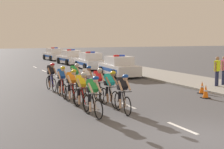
{
  "coord_description": "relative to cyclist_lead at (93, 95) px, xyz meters",
  "views": [
    {
      "loc": [
        -6.32,
        -7.52,
        2.9
      ],
      "look_at": [
        0.21,
        7.27,
        1.1
      ],
      "focal_mm": 54.3,
      "sensor_mm": 36.0,
      "label": 1
    }
  ],
  "objects": [
    {
      "name": "lane_markings_centre",
      "position": [
        2.07,
        7.39,
        -0.78
      ],
      "size": [
        0.14,
        29.6,
        0.01
      ],
      "color": "white",
      "rests_on": "ground"
    },
    {
      "name": "sidewalk_slab",
      "position": [
        9.29,
        10.16,
        -0.73
      ],
      "size": [
        3.98,
        60.0,
        0.12
      ],
      "primitive_type": "cube",
      "color": "gray",
      "rests_on": "ground"
    },
    {
      "name": "cyclist_fifth",
      "position": [
        0.02,
        2.67,
        0.0
      ],
      "size": [
        0.44,
        1.72,
        1.56
      ],
      "color": "black",
      "rests_on": "ground"
    },
    {
      "name": "police_car_furthest",
      "position": [
        6.25,
        30.34,
        -0.11
      ],
      "size": [
        2.2,
        4.5,
        1.59
      ],
      "color": "white",
      "rests_on": "ground"
    },
    {
      "name": "kerb_edge",
      "position": [
        7.38,
        10.16,
        -0.72
      ],
      "size": [
        0.16,
        60.0,
        0.13
      ],
      "primitive_type": "cube",
      "color": "#9E9E99",
      "rests_on": "ground"
    },
    {
      "name": "traffic_cone_mid",
      "position": [
        6.91,
        2.47,
        -0.48
      ],
      "size": [
        0.36,
        0.36,
        0.64
      ],
      "color": "black",
      "rests_on": "ground"
    },
    {
      "name": "cyclist_ninth",
      "position": [
        0.05,
        6.5,
        0.0
      ],
      "size": [
        0.44,
        1.72,
        1.56
      ],
      "color": "black",
      "rests_on": "ground"
    },
    {
      "name": "cyclist_lead",
      "position": [
        0.0,
        0.0,
        0.0
      ],
      "size": [
        0.43,
        1.72,
        1.56
      ],
      "color": "black",
      "rests_on": "ground"
    },
    {
      "name": "cyclist_third",
      "position": [
        0.04,
        1.4,
        0.0
      ],
      "size": [
        0.42,
        1.72,
        1.56
      ],
      "color": "black",
      "rests_on": "ground"
    },
    {
      "name": "ground_plane",
      "position": [
        2.07,
        -3.84,
        -0.79
      ],
      "size": [
        160.0,
        160.0,
        0.0
      ],
      "primitive_type": "plane",
      "color": "#4C4C51"
    },
    {
      "name": "cyclist_tenth",
      "position": [
        1.16,
        5.81,
        0.0
      ],
      "size": [
        0.45,
        1.72,
        1.56
      ],
      "color": "black",
      "rests_on": "ground"
    },
    {
      "name": "police_car_second",
      "position": [
        6.25,
        17.33,
        -0.11
      ],
      "size": [
        2.14,
        4.47,
        1.59
      ],
      "color": "silver",
      "rests_on": "ground"
    },
    {
      "name": "cyclist_second",
      "position": [
        1.24,
        0.07,
        0.0
      ],
      "size": [
        0.44,
        1.72,
        1.56
      ],
      "color": "black",
      "rests_on": "ground"
    },
    {
      "name": "cyclist_sixth",
      "position": [
        1.29,
        2.74,
        0.0
      ],
      "size": [
        0.44,
        1.72,
        1.56
      ],
      "color": "black",
      "rests_on": "ground"
    },
    {
      "name": "police_car_nearest",
      "position": [
        6.24,
        11.2,
        -0.11
      ],
      "size": [
        2.19,
        4.49,
        1.59
      ],
      "color": "silver",
      "rests_on": "ground"
    },
    {
      "name": "spectator_closest",
      "position": [
        8.9,
        3.68,
        0.3
      ],
      "size": [
        0.51,
        0.35,
        1.68
      ],
      "color": "#23284C",
      "rests_on": "sidewalk_slab"
    },
    {
      "name": "cyclist_fourth",
      "position": [
        1.27,
        1.37,
        0.0
      ],
      "size": [
        0.45,
        1.72,
        1.56
      ],
      "color": "black",
      "rests_on": "ground"
    },
    {
      "name": "cyclist_eighth",
      "position": [
        1.23,
        4.08,
        0.0
      ],
      "size": [
        0.42,
        1.72,
        1.56
      ],
      "color": "black",
      "rests_on": "ground"
    },
    {
      "name": "traffic_cone_near",
      "position": [
        6.22,
        1.35,
        -0.48
      ],
      "size": [
        0.36,
        0.36,
        0.64
      ],
      "color": "black",
      "rests_on": "ground"
    },
    {
      "name": "cyclist_seventh",
      "position": [
        0.04,
        4.37,
        0.0
      ],
      "size": [
        0.42,
        1.72,
        1.56
      ],
      "color": "black",
      "rests_on": "ground"
    },
    {
      "name": "spectator_middle",
      "position": [
        9.6,
        3.92,
        0.3
      ],
      "size": [
        0.51,
        0.35,
        1.68
      ],
      "color": "#23284C",
      "rests_on": "sidewalk_slab"
    },
    {
      "name": "police_car_third",
      "position": [
        6.25,
        23.33,
        -0.11
      ],
      "size": [
        2.19,
        4.49,
        1.59
      ],
      "color": "white",
      "rests_on": "ground"
    }
  ]
}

